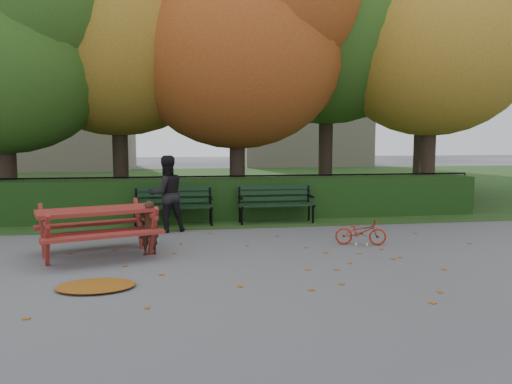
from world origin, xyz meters
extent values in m
plane|color=slate|center=(0.00, 0.00, 0.00)|extent=(90.00, 90.00, 0.00)
plane|color=#1E3716|center=(0.00, 14.00, 0.01)|extent=(90.00, 90.00, 0.00)
cube|color=#BEAE98|center=(-9.00, 26.00, 7.50)|extent=(10.00, 7.00, 15.00)
cube|color=#BEAE98|center=(8.00, 28.00, 6.00)|extent=(9.00, 6.00, 12.00)
cube|color=black|center=(0.00, 4.50, 0.50)|extent=(13.00, 0.90, 1.00)
cube|color=black|center=(0.00, 5.30, 0.08)|extent=(14.00, 0.04, 0.04)
cube|color=black|center=(0.00, 5.30, 1.00)|extent=(14.00, 0.04, 0.04)
cylinder|color=black|center=(-3.00, 5.30, 0.50)|extent=(0.03, 0.03, 1.00)
cylinder|color=black|center=(0.00, 5.30, 0.50)|extent=(0.03, 0.03, 1.00)
cylinder|color=black|center=(3.00, 5.30, 0.50)|extent=(0.03, 0.03, 1.00)
cylinder|color=black|center=(6.50, 5.30, 0.50)|extent=(0.03, 0.03, 1.00)
cylinder|color=black|center=(-5.50, 5.80, 1.31)|extent=(0.44, 0.44, 2.62)
ellipsoid|color=#28501D|center=(-5.50, 5.80, 4.12)|extent=(5.60, 5.60, 5.04)
cylinder|color=black|center=(-2.80, 7.00, 1.57)|extent=(0.44, 0.44, 3.15)
ellipsoid|color=#815C13|center=(-2.80, 7.00, 4.95)|extent=(6.40, 6.40, 5.76)
cylinder|color=black|center=(0.50, 6.20, 1.40)|extent=(0.44, 0.44, 2.80)
ellipsoid|color=maroon|center=(0.50, 6.20, 4.40)|extent=(6.00, 6.00, 5.40)
cylinder|color=black|center=(3.50, 7.50, 1.75)|extent=(0.44, 0.44, 3.50)
ellipsoid|color=#28501D|center=(3.50, 7.50, 5.50)|extent=(6.80, 6.80, 6.12)
cylinder|color=black|center=(6.20, 6.00, 1.49)|extent=(0.44, 0.44, 2.97)
ellipsoid|color=#815C13|center=(6.20, 6.00, 4.68)|extent=(5.80, 5.80, 5.22)
cylinder|color=black|center=(8.00, 10.00, 1.57)|extent=(0.44, 0.44, 3.15)
ellipsoid|color=#28501D|center=(8.00, 10.00, 4.95)|extent=(6.00, 6.00, 5.40)
sphere|color=#28501D|center=(9.05, 9.25, 6.30)|extent=(4.50, 4.50, 4.50)
cube|color=black|center=(-1.30, 3.42, 0.44)|extent=(1.80, 0.12, 0.04)
cube|color=black|center=(-1.30, 3.60, 0.44)|extent=(1.80, 0.12, 0.04)
cube|color=black|center=(-1.30, 3.78, 0.44)|extent=(1.80, 0.12, 0.04)
cube|color=black|center=(-1.30, 3.87, 0.55)|extent=(1.80, 0.05, 0.10)
cube|color=black|center=(-1.30, 3.87, 0.70)|extent=(1.80, 0.05, 0.10)
cube|color=black|center=(-1.30, 3.87, 0.83)|extent=(1.80, 0.05, 0.10)
cube|color=black|center=(-2.15, 3.60, 0.42)|extent=(0.05, 0.55, 0.06)
cube|color=black|center=(-2.15, 3.87, 0.65)|extent=(0.05, 0.05, 0.41)
cylinder|color=black|center=(-2.15, 3.42, 0.22)|extent=(0.05, 0.05, 0.44)
cylinder|color=black|center=(-2.15, 3.78, 0.22)|extent=(0.05, 0.05, 0.44)
cube|color=black|center=(-2.15, 3.62, 0.62)|extent=(0.05, 0.45, 0.04)
cube|color=black|center=(-0.45, 3.60, 0.42)|extent=(0.05, 0.55, 0.06)
cube|color=black|center=(-0.45, 3.87, 0.65)|extent=(0.05, 0.05, 0.41)
cylinder|color=black|center=(-0.45, 3.42, 0.22)|extent=(0.05, 0.05, 0.44)
cylinder|color=black|center=(-0.45, 3.78, 0.22)|extent=(0.05, 0.05, 0.44)
cube|color=black|center=(-0.45, 3.62, 0.62)|extent=(0.05, 0.45, 0.04)
cube|color=black|center=(1.10, 3.42, 0.44)|extent=(1.80, 0.12, 0.04)
cube|color=black|center=(1.10, 3.60, 0.44)|extent=(1.80, 0.12, 0.04)
cube|color=black|center=(1.10, 3.78, 0.44)|extent=(1.80, 0.12, 0.04)
cube|color=black|center=(1.10, 3.87, 0.55)|extent=(1.80, 0.05, 0.10)
cube|color=black|center=(1.10, 3.87, 0.70)|extent=(1.80, 0.05, 0.10)
cube|color=black|center=(1.10, 3.87, 0.83)|extent=(1.80, 0.05, 0.10)
cube|color=black|center=(0.25, 3.60, 0.42)|extent=(0.05, 0.55, 0.06)
cube|color=black|center=(0.25, 3.87, 0.65)|extent=(0.05, 0.05, 0.41)
cylinder|color=black|center=(0.25, 3.42, 0.22)|extent=(0.05, 0.05, 0.44)
cylinder|color=black|center=(0.25, 3.78, 0.22)|extent=(0.05, 0.05, 0.44)
cube|color=black|center=(0.25, 3.62, 0.62)|extent=(0.05, 0.45, 0.04)
cube|color=black|center=(1.95, 3.60, 0.42)|extent=(0.05, 0.55, 0.06)
cube|color=black|center=(1.95, 3.87, 0.65)|extent=(0.05, 0.05, 0.41)
cylinder|color=black|center=(1.95, 3.42, 0.22)|extent=(0.05, 0.05, 0.44)
cylinder|color=black|center=(1.95, 3.78, 0.22)|extent=(0.05, 0.05, 0.44)
cube|color=black|center=(1.95, 3.62, 0.62)|extent=(0.05, 0.45, 0.04)
cube|color=maroon|center=(-2.58, 0.82, 0.79)|extent=(2.07, 1.35, 0.06)
cube|color=maroon|center=(-2.38, 0.21, 0.47)|extent=(1.90, 0.85, 0.05)
cube|color=maroon|center=(-2.78, 1.42, 0.47)|extent=(1.90, 0.85, 0.05)
cube|color=maroon|center=(-3.22, 0.11, 0.43)|extent=(0.23, 0.54, 0.93)
cube|color=maroon|center=(-3.52, 1.02, 0.43)|extent=(0.23, 0.54, 0.93)
cube|color=maroon|center=(-3.37, 0.56, 0.70)|extent=(0.51, 1.38, 0.06)
cube|color=maroon|center=(-1.64, 0.62, 0.43)|extent=(0.23, 0.54, 0.93)
cube|color=maroon|center=(-1.94, 1.53, 0.43)|extent=(0.23, 0.54, 0.93)
cube|color=maroon|center=(-1.79, 1.08, 0.70)|extent=(0.51, 1.38, 0.06)
cube|color=maroon|center=(-2.58, 0.82, 0.43)|extent=(1.64, 0.59, 0.06)
ellipsoid|color=maroon|center=(-2.34, -1.07, 0.04)|extent=(1.09, 0.78, 0.07)
imported|color=#3B2212|center=(-1.72, 0.81, 0.47)|extent=(0.39, 0.31, 0.94)
imported|color=black|center=(-1.44, 2.90, 0.82)|extent=(0.97, 0.86, 1.65)
imported|color=#9F220E|center=(2.19, 0.97, 0.25)|extent=(1.01, 0.58, 0.50)
camera|label=1|loc=(-1.27, -7.86, 2.02)|focal=35.00mm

